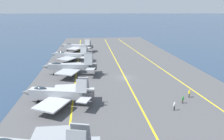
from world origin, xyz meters
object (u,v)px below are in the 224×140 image
Objects in this scene: crew_white_vest at (175,106)px; parked_jet_fourth at (71,55)px; parked_jet_fifth at (77,46)px; crew_green_vest at (183,99)px; crew_yellow_vest at (189,93)px; parked_jet_second at (58,94)px; parked_jet_third at (70,67)px.

parked_jet_fourth is at bearing 28.98° from crew_white_vest.
parked_jet_fifth is 62.12m from crew_green_vest.
parked_jet_fourth is 47.09m from crew_green_vest.
parked_jet_fifth is at bearing 27.01° from crew_yellow_vest.
parked_jet_fourth is at bearing 0.76° from parked_jet_second.
parked_jet_second is 23.34m from crew_white_vest.
parked_jet_third is at bearing 48.89° from crew_green_vest.
parked_jet_fourth is 1.01× the size of parked_jet_fifth.
crew_green_vest is at bearing -95.77° from parked_jet_second.
parked_jet_fourth is 9.17× the size of crew_white_vest.
crew_white_vest is (-41.86, -23.18, -1.21)m from parked_jet_fourth.
parked_jet_third is at bearing 55.43° from crew_yellow_vest.
parked_jet_second and parked_jet_fifth have the same top height.
parked_jet_fifth is (17.75, -1.25, 0.28)m from parked_jet_fourth.
parked_jet_fourth is 8.87× the size of crew_yellow_vest.
parked_jet_second is 25.82m from crew_green_vest.
parked_jet_fourth is at bearing 38.38° from crew_yellow_vest.
crew_green_vest is at bearing 134.17° from crew_yellow_vest.
parked_jet_third is at bearing -2.34° from parked_jet_second.
parked_jet_third reaches higher than parked_jet_second.
parked_jet_third reaches higher than crew_yellow_vest.
crew_white_vest is at bearing 133.30° from crew_yellow_vest.
parked_jet_third is 1.03× the size of parked_jet_fifth.
crew_white_vest reaches higher than crew_green_vest.
crew_green_vest is (-56.90, -24.89, -1.53)m from parked_jet_fifth.
parked_jet_fifth reaches higher than crew_green_vest.
parked_jet_second is at bearing 179.20° from parked_jet_fifth.
crew_green_vest is 0.95× the size of crew_white_vest.
parked_jet_third is 33.59m from crew_yellow_vest.
crew_green_vest is 3.84m from crew_yellow_vest.
parked_jet_second is at bearing 76.85° from crew_white_vest.
crew_yellow_vest is (-54.22, -27.64, -1.45)m from parked_jet_fifth.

